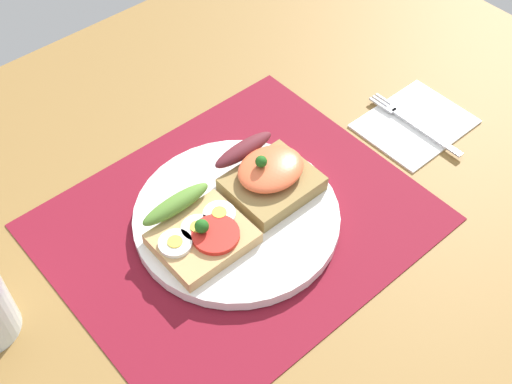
{
  "coord_description": "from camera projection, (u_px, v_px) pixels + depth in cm",
  "views": [
    {
      "loc": [
        -29.27,
        -37.06,
        60.67
      ],
      "look_at": [
        3.0,
        0.0,
        3.24
      ],
      "focal_mm": 45.84,
      "sensor_mm": 36.0,
      "label": 1
    }
  ],
  "objects": [
    {
      "name": "ground_plane",
      "position": [
        237.0,
        231.0,
        0.78
      ],
      "size": [
        120.0,
        90.0,
        3.2
      ],
      "primitive_type": "cube",
      "color": "olive"
    },
    {
      "name": "placemat",
      "position": [
        237.0,
        222.0,
        0.77
      ],
      "size": [
        41.63,
        34.97,
        0.3
      ],
      "primitive_type": "cube",
      "color": "maroon",
      "rests_on": "ground_plane"
    },
    {
      "name": "plate",
      "position": [
        237.0,
        217.0,
        0.76
      ],
      "size": [
        24.03,
        24.03,
        1.44
      ],
      "primitive_type": "cylinder",
      "color": "white",
      "rests_on": "placemat"
    },
    {
      "name": "sandwich_egg_tomato",
      "position": [
        199.0,
        231.0,
        0.72
      ],
      "size": [
        10.2,
        10.07,
        3.81
      ],
      "color": "tan",
      "rests_on": "plate"
    },
    {
      "name": "sandwich_salmon",
      "position": [
        267.0,
        174.0,
        0.77
      ],
      "size": [
        10.13,
        10.07,
        5.34
      ],
      "color": "olive",
      "rests_on": "plate"
    },
    {
      "name": "napkin",
      "position": [
        415.0,
        123.0,
        0.87
      ],
      "size": [
        14.27,
        11.29,
        0.6
      ],
      "primitive_type": "cube",
      "color": "white",
      "rests_on": "ground_plane"
    },
    {
      "name": "fork",
      "position": [
        412.0,
        123.0,
        0.87
      ],
      "size": [
        1.62,
        15.04,
        0.32
      ],
      "color": "#B7B7BC",
      "rests_on": "napkin"
    }
  ]
}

